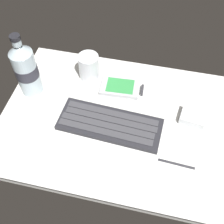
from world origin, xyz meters
TOP-DOWN VIEW (x-y plane):
  - ground_plane at (0.00, -0.23)cm, footprint 64.00×48.00cm
  - keyboard at (-0.45, -2.68)cm, footprint 29.57×12.60cm
  - handheld_device at (0.66, 11.51)cm, footprint 13.11×8.27cm
  - juice_cup at (-10.68, 14.54)cm, footprint 6.40×6.40cm
  - water_bottle at (-26.53, 5.25)cm, footprint 6.73×6.73cm
  - charger_block at (22.66, 4.52)cm, footprint 7.75×6.57cm
  - stylus_pen at (19.46, -10.50)cm, footprint 9.52×1.20cm

SIDE VIEW (x-z plane):
  - ground_plane at x=0.00cm, z-range -2.39..0.41cm
  - stylus_pen at x=19.46cm, z-range 0.00..0.70cm
  - handheld_device at x=0.66cm, z-range -0.02..1.48cm
  - keyboard at x=-0.45cm, z-range -0.04..1.66cm
  - charger_block at x=22.66cm, z-range 0.00..2.40cm
  - juice_cup at x=-10.68cm, z-range -0.34..8.16cm
  - water_bottle at x=-26.53cm, z-range -1.39..19.41cm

